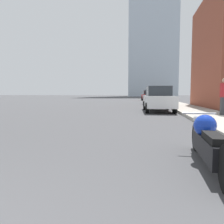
% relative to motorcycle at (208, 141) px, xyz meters
% --- Properties ---
extents(sidewalk, '(2.35, 240.00, 0.15)m').
position_rel_motorcycle_xyz_m(sidewalk, '(2.18, 36.58, -0.31)').
color(sidewalk, '#9E998E').
rests_on(sidewalk, ground_plane).
extents(distant_tower, '(21.45, 21.45, 88.52)m').
position_rel_motorcycle_xyz_m(distant_tower, '(2.93, 103.64, 43.88)').
color(distant_tower, silver).
rests_on(distant_tower, ground_plane).
extents(motorcycle, '(0.62, 2.53, 0.79)m').
position_rel_motorcycle_xyz_m(motorcycle, '(0.00, 0.00, 0.00)').
color(motorcycle, black).
rests_on(motorcycle, ground_plane).
extents(parked_car_white, '(1.94, 4.65, 1.62)m').
position_rel_motorcycle_xyz_m(parked_car_white, '(-0.07, 10.84, 0.43)').
color(parked_car_white, silver).
rests_on(parked_car_white, ground_plane).
extents(parked_car_silver, '(2.17, 4.61, 1.60)m').
position_rel_motorcycle_xyz_m(parked_car_silver, '(0.00, 22.10, 0.42)').
color(parked_car_silver, '#BCBCC1').
rests_on(parked_car_silver, ground_plane).
extents(parked_car_red, '(2.26, 4.33, 1.73)m').
position_rel_motorcycle_xyz_m(parked_car_red, '(-0.32, 34.47, 0.49)').
color(parked_car_red, red).
rests_on(parked_car_red, ground_plane).
extents(parked_car_yellow, '(1.98, 3.99, 1.61)m').
position_rel_motorcycle_xyz_m(parked_car_yellow, '(-0.32, 45.14, 0.44)').
color(parked_car_yellow, gold).
rests_on(parked_car_yellow, ground_plane).
extents(pedestrian, '(0.36, 0.24, 1.73)m').
position_rel_motorcycle_xyz_m(pedestrian, '(2.73, 7.31, 0.66)').
color(pedestrian, '#38383D').
rests_on(pedestrian, sidewalk).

